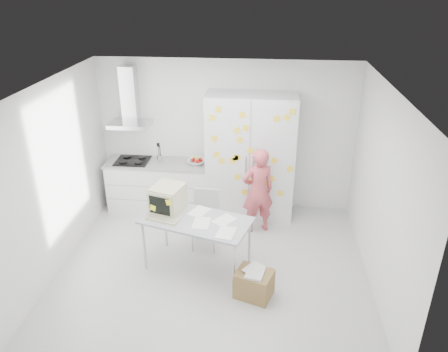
# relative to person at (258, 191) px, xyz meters

# --- Properties ---
(floor) EXTENTS (4.50, 4.00, 0.02)m
(floor) POSITION_rel_person_xyz_m (-0.61, -1.10, -0.75)
(floor) COLOR silver
(floor) RESTS_ON ground
(walls) EXTENTS (4.52, 4.01, 2.70)m
(walls) POSITION_rel_person_xyz_m (-0.61, -0.38, 0.61)
(walls) COLOR white
(walls) RESTS_ON ground
(ceiling) EXTENTS (4.50, 4.00, 0.02)m
(ceiling) POSITION_rel_person_xyz_m (-0.61, -1.10, 1.96)
(ceiling) COLOR white
(ceiling) RESTS_ON walls
(counter_run) EXTENTS (1.84, 0.63, 1.28)m
(counter_run) POSITION_rel_person_xyz_m (-1.81, 0.60, -0.27)
(counter_run) COLOR white
(counter_run) RESTS_ON ground
(range_hood) EXTENTS (0.70, 0.48, 1.01)m
(range_hood) POSITION_rel_person_xyz_m (-2.26, 0.74, 1.22)
(range_hood) COLOR silver
(range_hood) RESTS_ON walls
(tall_cabinet) EXTENTS (1.50, 0.68, 2.20)m
(tall_cabinet) POSITION_rel_person_xyz_m (-0.16, 0.57, 0.36)
(tall_cabinet) COLOR silver
(tall_cabinet) RESTS_ON ground
(person) EXTENTS (0.63, 0.53, 1.48)m
(person) POSITION_rel_person_xyz_m (0.00, 0.00, 0.00)
(person) COLOR #CB4F58
(person) RESTS_ON ground
(desk) EXTENTS (1.68, 1.17, 1.21)m
(desk) POSITION_rel_person_xyz_m (-1.13, -0.99, 0.18)
(desk) COLOR #A8ACB3
(desk) RESTS_ON ground
(chair) EXTENTS (0.43, 0.43, 0.93)m
(chair) POSITION_rel_person_xyz_m (-0.80, -0.48, -0.22)
(chair) COLOR #B8B8B5
(chair) RESTS_ON ground
(cardboard_box) EXTENTS (0.57, 0.51, 0.41)m
(cardboard_box) POSITION_rel_person_xyz_m (0.01, -1.66, -0.55)
(cardboard_box) COLOR olive
(cardboard_box) RESTS_ON ground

